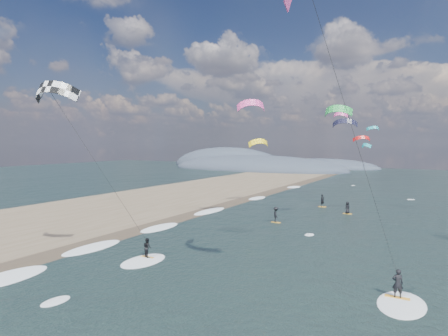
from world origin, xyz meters
The scene contains 9 objects.
ground centered at (0.00, 0.00, 0.00)m, with size 260.00×260.00×0.00m, color black.
sand_strip centered at (-24.00, 10.00, 0.00)m, with size 26.00×240.00×0.00m, color brown.
wet_sand_strip centered at (-12.00, 10.00, 0.00)m, with size 3.00×240.00×0.00m, color #382D23.
coastal_hills centered at (-44.84, 107.86, 0.00)m, with size 80.00×41.00×15.00m.
kitesurfer_near_a centered at (10.19, 2.82, 14.03)m, with size 7.88×8.94×18.27m.
kitesurfer_near_b centered at (-7.05, 2.07, 8.85)m, with size 6.89×8.38×14.06m.
far_kitesurfers centered at (0.84, 28.73, 0.89)m, with size 7.12×14.27×1.83m.
bg_kite_field centered at (-0.77, 55.96, 12.04)m, with size 15.54×70.40×7.96m.
shoreline_surf centered at (-10.80, 14.75, 0.00)m, with size 2.40×79.40×0.11m.
Camera 1 is at (15.35, -16.05, 9.19)m, focal length 30.00 mm.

